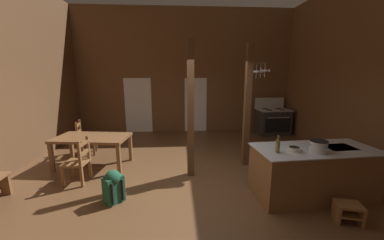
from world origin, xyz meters
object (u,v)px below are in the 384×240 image
(ladderback_chair_near_window, at_px, (78,162))
(bottle_tall_on_counter, at_px, (278,146))
(kitchen_island, at_px, (313,172))
(stockpot_on_counter, at_px, (318,146))
(mixing_bowl_on_counter, at_px, (294,149))
(backpack, at_px, (113,185))
(stove_range, at_px, (273,121))
(step_stool, at_px, (348,211))
(ladderback_chair_by_post, at_px, (85,138))
(dining_table, at_px, (92,140))

(ladderback_chair_near_window, relative_size, bottle_tall_on_counter, 3.16)
(kitchen_island, xyz_separation_m, bottle_tall_on_counter, (-0.79, -0.17, 0.58))
(stockpot_on_counter, height_order, mixing_bowl_on_counter, stockpot_on_counter)
(kitchen_island, distance_m, mixing_bowl_on_counter, 0.70)
(backpack, bearing_deg, stockpot_on_counter, -3.18)
(stove_range, xyz_separation_m, bottle_tall_on_counter, (-1.83, -4.36, 0.55))
(step_stool, bearing_deg, kitchen_island, 97.90)
(step_stool, distance_m, bottle_tall_on_counter, 1.38)
(stove_range, xyz_separation_m, ladderback_chair_by_post, (-6.10, -1.69, -0.03))
(stockpot_on_counter, relative_size, bottle_tall_on_counter, 1.19)
(dining_table, distance_m, backpack, 1.92)
(dining_table, xyz_separation_m, stockpot_on_counter, (4.44, -1.85, 0.37))
(mixing_bowl_on_counter, bearing_deg, stove_range, 70.72)
(kitchen_island, bearing_deg, mixing_bowl_on_counter, -164.78)
(step_stool, distance_m, ladderback_chair_near_window, 4.89)
(dining_table, distance_m, ladderback_chair_near_window, 0.89)
(backpack, relative_size, bottle_tall_on_counter, 1.98)
(step_stool, xyz_separation_m, bottle_tall_on_counter, (-0.89, 0.61, 0.86))
(step_stool, bearing_deg, ladderback_chair_by_post, 147.61)
(ladderback_chair_near_window, xyz_separation_m, mixing_bowl_on_counter, (4.04, -0.91, 0.50))
(stove_range, bearing_deg, bottle_tall_on_counter, -112.71)
(stockpot_on_counter, bearing_deg, bottle_tall_on_counter, 177.88)
(stockpot_on_counter, bearing_deg, mixing_bowl_on_counter, 169.49)
(step_stool, xyz_separation_m, mixing_bowl_on_counter, (-0.58, 0.66, 0.78))
(stockpot_on_counter, height_order, bottle_tall_on_counter, bottle_tall_on_counter)
(bottle_tall_on_counter, bearing_deg, stove_range, 67.29)
(kitchen_island, bearing_deg, stove_range, 76.06)
(ladderback_chair_by_post, xyz_separation_m, backpack, (1.46, -2.50, -0.14))
(step_stool, bearing_deg, bottle_tall_on_counter, 145.62)
(stove_range, xyz_separation_m, dining_table, (-5.57, -2.54, 0.17))
(stove_range, height_order, stockpot_on_counter, stove_range)
(ladderback_chair_near_window, xyz_separation_m, ladderback_chair_by_post, (-0.55, 1.71, 0.00))
(step_stool, bearing_deg, stove_range, 79.40)
(stove_range, relative_size, mixing_bowl_on_counter, 6.11)
(kitchen_island, relative_size, mixing_bowl_on_counter, 10.28)
(kitchen_island, bearing_deg, step_stool, -82.10)
(stove_range, height_order, bottle_tall_on_counter, stove_range)
(ladderback_chair_near_window, relative_size, mixing_bowl_on_counter, 4.40)
(dining_table, xyz_separation_m, mixing_bowl_on_counter, (4.06, -1.77, 0.30))
(mixing_bowl_on_counter, height_order, bottle_tall_on_counter, bottle_tall_on_counter)
(stove_range, xyz_separation_m, mixing_bowl_on_counter, (-1.51, -4.32, 0.47))
(stove_range, distance_m, mixing_bowl_on_counter, 4.60)
(stove_range, relative_size, backpack, 2.21)
(mixing_bowl_on_counter, bearing_deg, ladderback_chair_near_window, 167.31)
(mixing_bowl_on_counter, bearing_deg, step_stool, -48.62)
(backpack, relative_size, stockpot_on_counter, 1.67)
(ladderback_chair_by_post, bearing_deg, dining_table, -58.14)
(dining_table, relative_size, bottle_tall_on_counter, 5.99)
(bottle_tall_on_counter, bearing_deg, dining_table, 154.10)
(kitchen_island, bearing_deg, ladderback_chair_near_window, 170.17)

